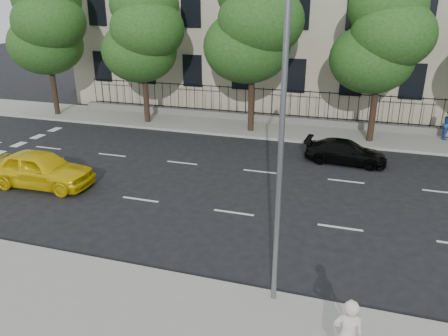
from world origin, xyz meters
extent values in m
plane|color=black|center=(0.00, 0.00, 0.00)|extent=(120.00, 120.00, 0.00)
cube|color=gray|center=(0.00, -4.00, 0.07)|extent=(60.00, 4.00, 0.15)
cube|color=gray|center=(0.00, 14.00, 0.07)|extent=(60.00, 4.00, 0.15)
cube|color=slate|center=(0.00, 15.70, 0.35)|extent=(30.00, 0.50, 0.40)
cube|color=black|center=(0.00, 15.70, 0.65)|extent=(28.80, 0.05, 0.05)
cube|color=black|center=(0.00, 15.70, 2.25)|extent=(28.80, 0.05, 0.05)
cylinder|color=slate|center=(2.50, -2.30, 4.15)|extent=(0.14, 0.14, 8.00)
cylinder|color=#382619|center=(-16.00, 13.20, 1.72)|extent=(0.36, 0.36, 3.15)
ellipsoid|color=#1D4717|center=(-16.40, 13.50, 4.86)|extent=(4.94, 4.94, 4.06)
ellipsoid|color=#1D4717|center=(-15.50, 13.00, 6.29)|extent=(4.68, 4.68, 3.85)
cylinder|color=#382619|center=(-9.00, 13.20, 1.64)|extent=(0.36, 0.36, 2.97)
ellipsoid|color=#1D4717|center=(-9.40, 13.50, 4.62)|extent=(4.75, 4.75, 3.90)
ellipsoid|color=#1D4717|center=(-8.50, 13.00, 6.00)|extent=(4.50, 4.50, 3.70)
ellipsoid|color=#1D4717|center=(-8.90, 13.60, 7.38)|extent=(4.25, 4.25, 3.50)
cylinder|color=#382619|center=(-2.00, 13.20, 1.81)|extent=(0.36, 0.36, 3.32)
ellipsoid|color=#1D4717|center=(-2.40, 13.50, 5.09)|extent=(5.13, 5.13, 4.21)
ellipsoid|color=#1D4717|center=(-1.50, 13.00, 6.58)|extent=(4.86, 4.86, 4.00)
cylinder|color=#382619|center=(5.00, 13.20, 1.69)|extent=(0.36, 0.36, 3.08)
ellipsoid|color=#1D4717|center=(4.60, 13.50, 4.67)|extent=(4.56, 4.56, 3.74)
ellipsoid|color=#1D4717|center=(5.50, 13.00, 5.99)|extent=(4.32, 4.32, 3.55)
ellipsoid|color=#1D4717|center=(5.10, 13.60, 7.31)|extent=(4.08, 4.08, 3.36)
imported|color=yellow|center=(-8.79, 2.51, 0.80)|extent=(4.76, 2.05, 1.60)
imported|color=black|center=(3.81, 9.44, 0.58)|extent=(4.11, 1.88, 1.17)
imported|color=silver|center=(4.44, -4.26, 1.06)|extent=(0.72, 0.53, 1.82)
camera|label=1|loc=(4.11, -12.02, 7.72)|focal=35.00mm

